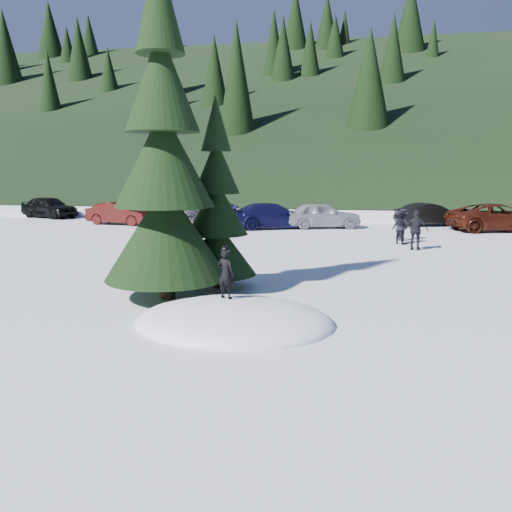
% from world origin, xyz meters
% --- Properties ---
extents(ground, '(200.00, 200.00, 0.00)m').
position_xyz_m(ground, '(0.00, 0.00, 0.00)').
color(ground, white).
rests_on(ground, ground).
extents(snow_mound, '(4.48, 3.52, 0.96)m').
position_xyz_m(snow_mound, '(0.00, 0.00, 0.00)').
color(snow_mound, white).
rests_on(snow_mound, ground).
extents(forest_hillside, '(200.00, 60.00, 25.00)m').
position_xyz_m(forest_hillside, '(0.00, 54.00, 12.50)').
color(forest_hillside, black).
rests_on(forest_hillside, ground).
extents(spruce_tall, '(3.20, 3.20, 8.60)m').
position_xyz_m(spruce_tall, '(-2.20, 1.80, 3.32)').
color(spruce_tall, '#322010').
rests_on(spruce_tall, ground).
extents(spruce_short, '(2.20, 2.20, 5.37)m').
position_xyz_m(spruce_short, '(-1.20, 3.20, 2.10)').
color(spruce_short, '#322010').
rests_on(spruce_short, ground).
extents(child_skier, '(0.48, 0.40, 1.14)m').
position_xyz_m(child_skier, '(-0.26, 0.32, 1.05)').
color(child_skier, black).
rests_on(child_skier, snow_mound).
extents(adult_0, '(0.95, 0.95, 1.56)m').
position_xyz_m(adult_0, '(4.86, 12.94, 0.78)').
color(adult_0, black).
rests_on(adult_0, ground).
extents(adult_1, '(1.07, 0.67, 1.69)m').
position_xyz_m(adult_1, '(5.30, 11.24, 0.85)').
color(adult_1, black).
rests_on(adult_1, ground).
extents(adult_2, '(1.12, 0.92, 1.50)m').
position_xyz_m(adult_2, '(5.04, 14.04, 0.75)').
color(adult_2, black).
rests_on(adult_2, ground).
extents(car_0, '(4.75, 3.18, 1.50)m').
position_xyz_m(car_0, '(-18.07, 21.40, 0.75)').
color(car_0, black).
rests_on(car_0, ground).
extents(car_1, '(4.30, 1.96, 1.37)m').
position_xyz_m(car_1, '(-11.26, 18.23, 0.68)').
color(car_1, '#340C09').
rests_on(car_1, ground).
extents(car_2, '(4.87, 2.62, 1.30)m').
position_xyz_m(car_2, '(-8.31, 19.52, 0.65)').
color(car_2, '#45464C').
rests_on(car_2, ground).
extents(car_3, '(5.40, 3.83, 1.45)m').
position_xyz_m(car_3, '(-1.74, 17.84, 0.73)').
color(car_3, black).
rests_on(car_3, ground).
extents(car_4, '(4.72, 2.85, 1.50)m').
position_xyz_m(car_4, '(1.03, 18.53, 0.75)').
color(car_4, '#92949A').
rests_on(car_4, ground).
extents(car_5, '(4.35, 2.45, 1.36)m').
position_xyz_m(car_5, '(7.38, 20.78, 0.68)').
color(car_5, black).
rests_on(car_5, ground).
extents(car_6, '(5.81, 3.66, 1.50)m').
position_xyz_m(car_6, '(10.65, 18.87, 0.75)').
color(car_6, '#3B140A').
rests_on(car_6, ground).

